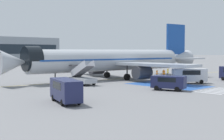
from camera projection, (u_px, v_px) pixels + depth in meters
ground_plane at (112, 79)px, 56.26m from camera, size 600.00×600.00×0.00m
apron_leadline_yellow at (110, 79)px, 55.52m from camera, size 73.95×9.25×0.01m
apron_stand_patch_blue at (168, 85)px, 46.41m from camera, size 6.62×11.91×0.01m
apron_walkway_bar_0 at (208, 93)px, 37.75m from camera, size 0.44×3.60×0.01m
apron_walkway_bar_1 at (213, 92)px, 38.57m from camera, size 0.44×3.60×0.01m
apron_walkway_bar_2 at (217, 91)px, 39.40m from camera, size 0.44×3.60×0.01m
apron_walkway_bar_3 at (222, 90)px, 40.23m from camera, size 0.44×3.60×0.01m
airliner at (113, 60)px, 55.69m from camera, size 40.42×31.22×10.63m
boarding_stairs_forward at (82, 78)px, 46.91m from camera, size 2.77×5.43×3.74m
fuel_tanker at (63, 65)px, 75.91m from camera, size 10.67×3.72×3.36m
service_van_1 at (169, 82)px, 40.18m from camera, size 3.23×4.67×1.87m
service_van_2 at (189, 75)px, 48.83m from camera, size 5.24×4.72×2.30m
service_van_3 at (66, 89)px, 30.53m from camera, size 3.44×5.73×2.33m
ground_crew_0 at (164, 73)px, 56.63m from camera, size 0.32×0.47×1.75m
ground_crew_1 at (157, 73)px, 57.39m from camera, size 0.46×0.47×1.61m
ground_crew_2 at (168, 72)px, 58.71m from camera, size 0.48×0.45×1.87m
traffic_cone_0 at (179, 74)px, 62.87m from camera, size 0.58×0.58×0.65m
traffic_cone_1 at (163, 78)px, 55.20m from camera, size 0.42×0.42×0.47m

